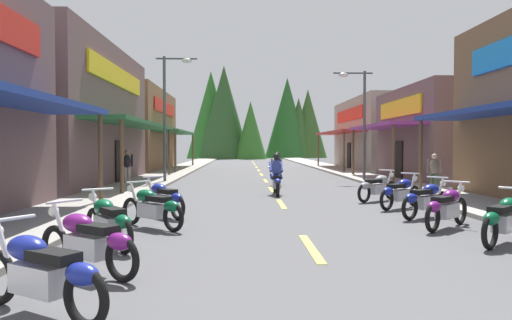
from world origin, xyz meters
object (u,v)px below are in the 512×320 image
motorcycle_parked_right_3 (447,207)px  motorcycle_parked_right_6 (377,187)px  motorcycle_parked_right_4 (426,199)px  rider_cruising_lead (276,178)px  motorcycle_parked_right_5 (400,192)px  motorcycle_parked_right_2 (505,218)px  motorcycle_parked_left_1 (88,241)px  motorcycle_parked_left_4 (163,198)px  motorcycle_parked_left_3 (152,207)px  streetlamp_right (358,109)px  streetlamp_left (170,101)px  pedestrian_browsing (434,171)px  motorcycle_parked_left_0 (40,271)px  pedestrian_by_shop (127,165)px  motorcycle_parked_left_2 (108,220)px  rider_cruising_trailing (277,172)px

motorcycle_parked_right_3 → motorcycle_parked_right_6: bearing=46.2°
motorcycle_parked_right_4 → rider_cruising_lead: size_ratio=0.83×
motorcycle_parked_right_5 → rider_cruising_lead: 5.25m
motorcycle_parked_right_2 → motorcycle_parked_right_3: same height
motorcycle_parked_left_1 → motorcycle_parked_left_4: (0.16, 5.58, 0.00)m
motorcycle_parked_right_3 → motorcycle_parked_left_1: size_ratio=0.89×
motorcycle_parked_right_6 → rider_cruising_lead: (-3.23, 2.12, 0.17)m
motorcycle_parked_left_1 → motorcycle_parked_left_3: size_ratio=1.09×
streetlamp_right → motorcycle_parked_right_3: size_ratio=3.54×
motorcycle_parked_right_4 → motorcycle_parked_left_1: 8.67m
streetlamp_left → pedestrian_browsing: streetlamp_left is taller
streetlamp_right → motorcycle_parked_right_3: bearing=-95.8°
motorcycle_parked_right_5 → motorcycle_parked_right_6: 1.92m
motorcycle_parked_right_2 → rider_cruising_lead: (-3.64, 9.13, 0.17)m
motorcycle_parked_left_0 → motorcycle_parked_left_1: 1.69m
motorcycle_parked_right_6 → motorcycle_parked_right_2: bearing=-125.5°
motorcycle_parked_right_2 → motorcycle_parked_right_6: size_ratio=0.96×
motorcycle_parked_left_4 → pedestrian_browsing: (9.40, 5.61, 0.40)m
motorcycle_parked_right_2 → pedestrian_browsing: size_ratio=1.07×
motorcycle_parked_right_2 → motorcycle_parked_right_5: 5.10m
pedestrian_browsing → rider_cruising_lead: bearing=131.1°
motorcycle_parked_right_2 → pedestrian_by_shop: bearing=84.9°
motorcycle_parked_left_3 → motorcycle_parked_left_1: bearing=128.8°
motorcycle_parked_right_2 → motorcycle_parked_right_4: (-0.21, 3.30, 0.00)m
motorcycle_parked_left_2 → motorcycle_parked_right_6: bearing=-81.0°
motorcycle_parked_left_3 → rider_cruising_trailing: 11.93m
motorcycle_parked_left_0 → motorcycle_parked_left_1: bearing=-56.5°
streetlamp_right → motorcycle_parked_left_4: (-8.03, -11.99, -3.24)m
pedestrian_by_shop → motorcycle_parked_right_5: bearing=21.4°
motorcycle_parked_left_2 → motorcycle_parked_left_3: bearing=-48.7°
motorcycle_parked_right_2 → motorcycle_parked_left_0: same height
motorcycle_parked_right_2 → motorcycle_parked_right_6: same height
motorcycle_parked_left_2 → motorcycle_parked_left_1: bearing=150.4°
motorcycle_parked_left_2 → motorcycle_parked_left_3: same height
motorcycle_parked_right_3 → pedestrian_browsing: 8.08m
motorcycle_parked_left_1 → pedestrian_by_shop: bearing=-43.3°
motorcycle_parked_left_4 → pedestrian_browsing: size_ratio=1.12×
motorcycle_parked_right_5 → motorcycle_parked_left_1: size_ratio=0.94×
motorcycle_parked_left_2 → pedestrian_browsing: size_ratio=1.15×
motorcycle_parked_left_4 → rider_cruising_lead: (3.34, 5.47, 0.17)m
rider_cruising_lead → motorcycle_parked_left_3: bearing=155.4°
motorcycle_parked_right_4 → motorcycle_parked_left_4: 6.78m
motorcycle_parked_right_4 → motorcycle_parked_left_2: size_ratio=0.99×
motorcycle_parked_left_4 → rider_cruising_lead: size_ratio=0.81×
motorcycle_parked_right_3 → motorcycle_parked_right_4: size_ratio=0.91×
motorcycle_parked_right_5 → pedestrian_by_shop: bearing=99.0°
motorcycle_parked_left_2 → pedestrian_by_shop: 14.03m
streetlamp_left → motorcycle_parked_left_4: bearing=-82.6°
rider_cruising_lead → pedestrian_browsing: (6.06, 0.14, 0.23)m
motorcycle_parked_left_1 → motorcycle_parked_left_4: bearing=-56.4°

